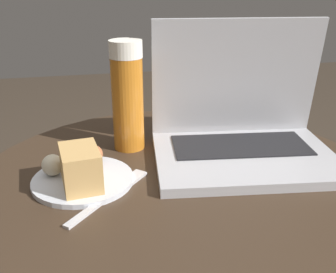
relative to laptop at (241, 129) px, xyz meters
name	(u,v)px	position (x,y,z in m)	size (l,w,h in m)	color
table	(179,239)	(-0.14, -0.08, -0.18)	(0.76, 0.76, 0.52)	#515156
laptop	(241,129)	(0.00, 0.00, 0.00)	(0.37, 0.29, 0.26)	#B2B2B7
beer_glass	(128,96)	(-0.21, 0.08, 0.06)	(0.06, 0.06, 0.22)	#C6701E
snack_plate	(80,172)	(-0.32, -0.06, -0.03)	(0.18, 0.18, 0.08)	silver
fork	(114,192)	(-0.26, -0.10, -0.05)	(0.15, 0.16, 0.00)	silver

